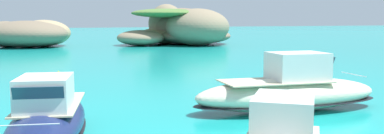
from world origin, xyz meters
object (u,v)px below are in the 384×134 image
(motorboat_cream, at_px, (289,91))
(islet_small, at_px, (29,34))
(islet_large, at_px, (181,28))
(motorboat_navy, at_px, (48,120))
(channel_buoy, at_px, (59,88))

(motorboat_cream, bearing_deg, islet_small, 103.57)
(islet_large, bearing_deg, islet_small, 176.87)
(motorboat_cream, relative_size, motorboat_navy, 1.12)
(islet_large, relative_size, islet_small, 1.28)
(motorboat_navy, relative_size, channel_buoy, 6.41)
(islet_small, xyz_separation_m, motorboat_cream, (13.95, -57.81, -1.15))
(islet_large, relative_size, motorboat_cream, 2.11)
(channel_buoy, bearing_deg, islet_small, 93.26)
(motorboat_navy, height_order, channel_buoy, motorboat_navy)
(islet_small, bearing_deg, motorboat_navy, -88.23)
(channel_buoy, bearing_deg, motorboat_navy, -94.47)
(islet_large, xyz_separation_m, motorboat_navy, (-24.66, -58.25, -2.01))
(motorboat_cream, distance_m, motorboat_navy, 12.26)
(islet_large, xyz_separation_m, channel_buoy, (-23.75, -46.69, -2.57))
(islet_small, height_order, motorboat_cream, islet_small)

